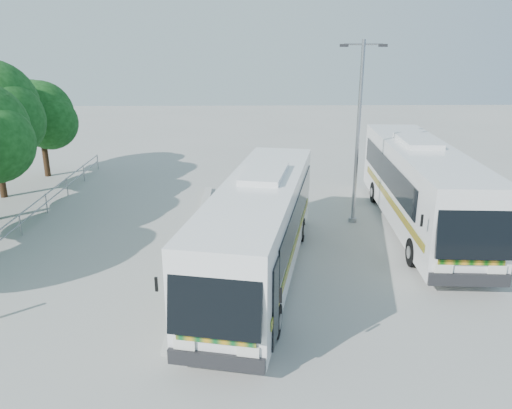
{
  "coord_description": "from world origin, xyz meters",
  "views": [
    {
      "loc": [
        -0.19,
        -17.57,
        8.06
      ],
      "look_at": [
        0.24,
        1.76,
        1.76
      ],
      "focal_mm": 35.0,
      "sensor_mm": 36.0,
      "label": 1
    }
  ],
  "objects_px": {
    "lamppost": "(358,126)",
    "coach_adjacent": "(420,185)",
    "coach_main": "(259,226)",
    "tree_far_e": "(41,114)"
  },
  "relations": [
    {
      "from": "coach_adjacent",
      "to": "lamppost",
      "type": "relative_size",
      "value": 1.64
    },
    {
      "from": "tree_far_e",
      "to": "coach_adjacent",
      "type": "distance_m",
      "value": 22.49
    },
    {
      "from": "coach_main",
      "to": "coach_adjacent",
      "type": "height_order",
      "value": "coach_adjacent"
    },
    {
      "from": "coach_adjacent",
      "to": "lamppost",
      "type": "bearing_deg",
      "value": 168.04
    },
    {
      "from": "coach_adjacent",
      "to": "coach_main",
      "type": "bearing_deg",
      "value": -143.4
    },
    {
      "from": "lamppost",
      "to": "coach_adjacent",
      "type": "bearing_deg",
      "value": -12.3
    },
    {
      "from": "coach_main",
      "to": "lamppost",
      "type": "distance_m",
      "value": 7.6
    },
    {
      "from": "tree_far_e",
      "to": "lamppost",
      "type": "relative_size",
      "value": 0.72
    },
    {
      "from": "coach_adjacent",
      "to": "tree_far_e",
      "type": "bearing_deg",
      "value": 158.28
    },
    {
      "from": "coach_main",
      "to": "lamppost",
      "type": "height_order",
      "value": "lamppost"
    }
  ]
}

